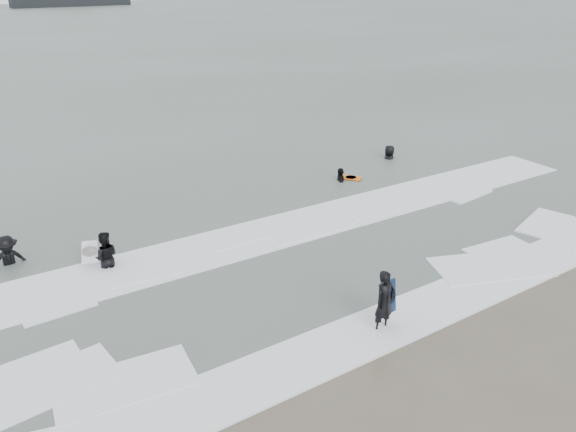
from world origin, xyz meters
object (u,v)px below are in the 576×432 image
surfer_centre (382,329)px  surfer_right_far (389,159)px  surfer_breaker (10,266)px  surfer_right_near (340,181)px  vessel_horizon (71,0)px  surfer_wading (107,267)px

surfer_centre → surfer_right_far: 14.89m
surfer_breaker → surfer_right_near: bearing=-0.1°
surfer_centre → surfer_right_far: bearing=42.8°
surfer_right_far → vessel_horizon: (13.93, 131.76, 1.40)m
surfer_right_near → surfer_centre: bearing=-0.1°
surfer_wading → surfer_right_near: 11.55m
surfer_right_far → surfer_right_near: bearing=-32.5°
surfer_wading → surfer_breaker: 3.18m
surfer_right_near → surfer_right_far: 4.23m
surfer_centre → surfer_breaker: surfer_breaker is taller
vessel_horizon → surfer_breaker: bearing=-103.4°
surfer_right_far → vessel_horizon: size_ratio=0.07×
surfer_breaker → surfer_right_far: bearing=3.3°
surfer_centre → surfer_wading: bearing=120.7°
surfer_centre → surfer_right_far: (9.97, 11.06, 0.00)m
surfer_right_near → vessel_horizon: bearing=-156.6°
surfer_centre → vessel_horizon: 144.82m
surfer_centre → surfer_breaker: 12.17m
surfer_centre → surfer_right_far: surfer_right_far is taller
surfer_breaker → surfer_wading: bearing=-36.2°
surfer_breaker → surfer_right_far: size_ratio=1.03×
surfer_breaker → vessel_horizon: size_ratio=0.07×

